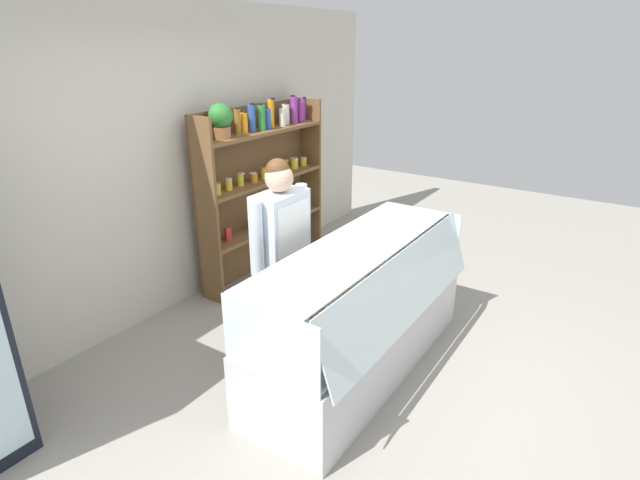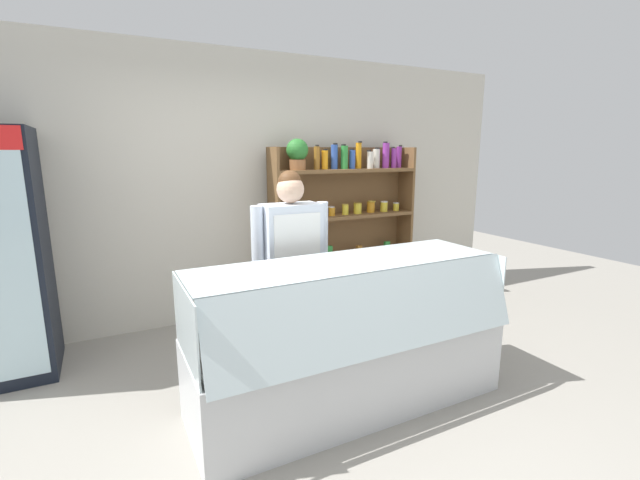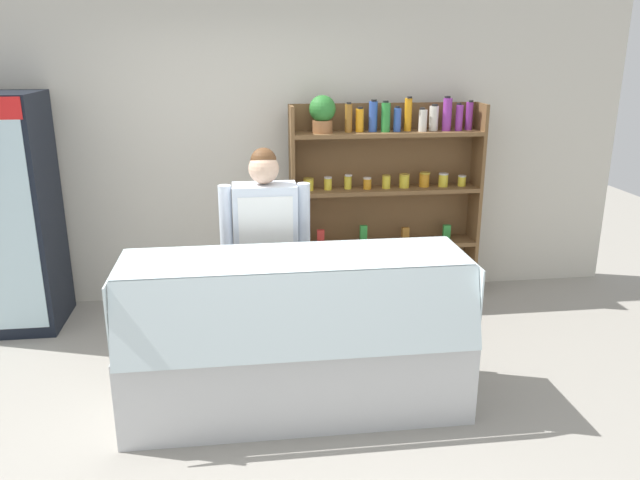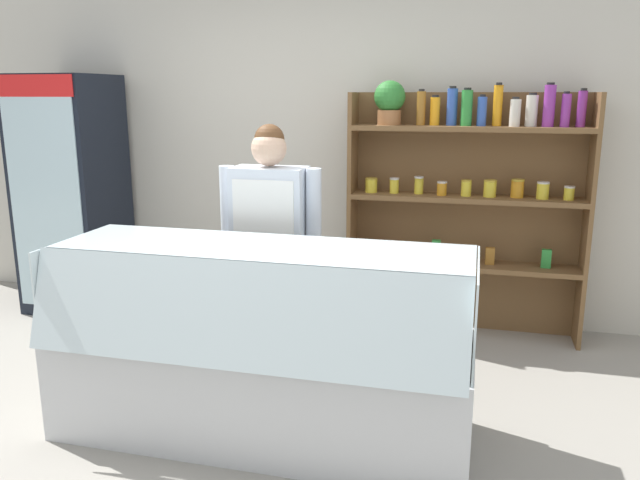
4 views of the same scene
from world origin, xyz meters
The scene contains 5 objects.
ground_plane centered at (0.00, 0.00, 0.00)m, with size 12.00×12.00×0.00m, color gray.
back_wall centered at (0.00, 2.04, 1.35)m, with size 6.80×0.10×2.70m, color beige.
shelving_unit centered at (1.11, 1.77, 1.05)m, with size 1.68×0.29×1.84m.
deli_display_case centered at (0.18, 0.02, 0.31)m, with size 2.13×0.79×1.01m.
shop_clerk centered at (0.03, 0.64, 0.93)m, with size 0.63×0.25×1.58m.
Camera 1 is at (-2.68, -1.52, 2.35)m, focal length 28.00 mm.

